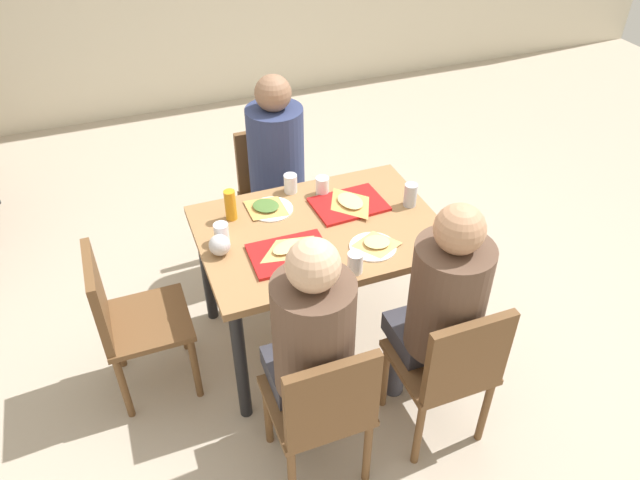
{
  "coord_description": "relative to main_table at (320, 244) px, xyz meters",
  "views": [
    {
      "loc": [
        -0.84,
        -2.21,
        2.51
      ],
      "look_at": [
        0.0,
        0.0,
        0.67
      ],
      "focal_mm": 34.09,
      "sensor_mm": 36.0,
      "label": 1
    }
  ],
  "objects": [
    {
      "name": "plastic_cup_c",
      "position": [
        -0.47,
        0.06,
        0.15
      ],
      "size": [
        0.07,
        0.07,
        0.1
      ],
      "primitive_type": "cylinder",
      "color": "white",
      "rests_on": "main_table"
    },
    {
      "name": "foil_bundle",
      "position": [
        -0.5,
        -0.02,
        0.15
      ],
      "size": [
        0.1,
        0.1,
        0.1
      ],
      "primitive_type": "sphere",
      "color": "silver",
      "rests_on": "main_table"
    },
    {
      "name": "chair_left_end",
      "position": [
        -0.97,
        0.0,
        -0.16
      ],
      "size": [
        0.4,
        0.4,
        0.84
      ],
      "color": "brown",
      "rests_on": "ground_plane"
    },
    {
      "name": "pizza_slice_c",
      "position": [
        -0.2,
        0.24,
        0.11
      ],
      "size": [
        0.26,
        0.26,
        0.02
      ],
      "color": "tan",
      "rests_on": "paper_plate_center"
    },
    {
      "name": "tray_red_near",
      "position": [
        -0.21,
        -0.15,
        0.1
      ],
      "size": [
        0.37,
        0.27,
        0.02
      ],
      "primitive_type": "cube",
      "rotation": [
        0.0,
        0.0,
        -0.02
      ],
      "color": "red",
      "rests_on": "main_table"
    },
    {
      "name": "person_in_brown_jacket",
      "position": [
        0.29,
        -0.66,
        0.09
      ],
      "size": [
        0.32,
        0.42,
        1.25
      ],
      "color": "#383842",
      "rests_on": "ground_plane"
    },
    {
      "name": "paper_plate_near_edge",
      "position": [
        0.18,
        -0.23,
        0.1
      ],
      "size": [
        0.22,
        0.22,
        0.01
      ],
      "primitive_type": "cylinder",
      "color": "white",
      "rests_on": "main_table"
    },
    {
      "name": "chair_near_left",
      "position": [
        -0.29,
        -0.8,
        -0.16
      ],
      "size": [
        0.4,
        0.4,
        0.84
      ],
      "color": "brown",
      "rests_on": "ground_plane"
    },
    {
      "name": "pizza_slice_a",
      "position": [
        -0.21,
        -0.12,
        0.12
      ],
      "size": [
        0.25,
        0.19,
        0.02
      ],
      "color": "#DBAD60",
      "rests_on": "tray_red_near"
    },
    {
      "name": "chair_near_right",
      "position": [
        0.29,
        -0.8,
        -0.16
      ],
      "size": [
        0.4,
        0.4,
        0.84
      ],
      "color": "brown",
      "rests_on": "ground_plane"
    },
    {
      "name": "plastic_cup_a",
      "position": [
        -0.03,
        0.36,
        0.15
      ],
      "size": [
        0.07,
        0.07,
        0.1
      ],
      "primitive_type": "cylinder",
      "color": "white",
      "rests_on": "main_table"
    },
    {
      "name": "condiment_bottle",
      "position": [
        -0.38,
        0.23,
        0.18
      ],
      "size": [
        0.06,
        0.06,
        0.16
      ],
      "primitive_type": "cylinder",
      "color": "orange",
      "rests_on": "main_table"
    },
    {
      "name": "plastic_cup_b",
      "position": [
        0.03,
        -0.36,
        0.15
      ],
      "size": [
        0.07,
        0.07,
        0.1
      ],
      "primitive_type": "cylinder",
      "color": "white",
      "rests_on": "main_table"
    },
    {
      "name": "paper_plate_center",
      "position": [
        -0.18,
        0.23,
        0.1
      ],
      "size": [
        0.22,
        0.22,
        0.01
      ],
      "primitive_type": "cylinder",
      "color": "white",
      "rests_on": "main_table"
    },
    {
      "name": "main_table",
      "position": [
        0.0,
        0.0,
        0.0
      ],
      "size": [
        1.17,
        0.84,
        0.75
      ],
      "color": "#9E7247",
      "rests_on": "ground_plane"
    },
    {
      "name": "pizza_slice_d",
      "position": [
        0.2,
        -0.23,
        0.11
      ],
      "size": [
        0.21,
        0.19,
        0.02
      ],
      "color": "#DBAD60",
      "rests_on": "paper_plate_near_edge"
    },
    {
      "name": "chair_far_side",
      "position": [
        0.0,
        0.8,
        -0.16
      ],
      "size": [
        0.4,
        0.4,
        0.84
      ],
      "color": "brown",
      "rests_on": "ground_plane"
    },
    {
      "name": "ground_plane",
      "position": [
        0.0,
        0.0,
        -0.66
      ],
      "size": [
        10.0,
        10.0,
        0.02
      ],
      "primitive_type": "cube",
      "color": "#B7A893"
    },
    {
      "name": "person_far_side",
      "position": [
        -0.0,
        0.66,
        0.09
      ],
      "size": [
        0.32,
        0.42,
        1.25
      ],
      "color": "#383842",
      "rests_on": "ground_plane"
    },
    {
      "name": "person_in_red",
      "position": [
        -0.29,
        -0.66,
        0.09
      ],
      "size": [
        0.32,
        0.42,
        1.25
      ],
      "color": "#383842",
      "rests_on": "ground_plane"
    },
    {
      "name": "plastic_cup_d",
      "position": [
        0.12,
        0.27,
        0.15
      ],
      "size": [
        0.07,
        0.07,
        0.1
      ],
      "primitive_type": "cylinder",
      "color": "white",
      "rests_on": "main_table"
    },
    {
      "name": "pizza_slice_b",
      "position": [
        0.21,
        0.12,
        0.12
      ],
      "size": [
        0.2,
        0.26,
        0.02
      ],
      "color": "tan",
      "rests_on": "tray_red_far"
    },
    {
      "name": "tray_red_far",
      "position": [
        0.21,
        0.13,
        0.1
      ],
      "size": [
        0.37,
        0.28,
        0.02
      ],
      "primitive_type": "cube",
      "rotation": [
        0.0,
        0.0,
        0.05
      ],
      "color": "red",
      "rests_on": "main_table"
    },
    {
      "name": "soda_can",
      "position": [
        0.5,
        0.02,
        0.16
      ],
      "size": [
        0.07,
        0.07,
        0.12
      ],
      "primitive_type": "cylinder",
      "color": "#B7BCC6",
      "rests_on": "main_table"
    }
  ]
}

